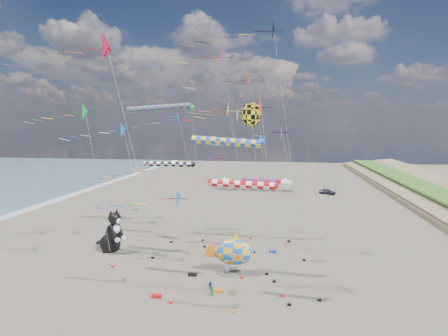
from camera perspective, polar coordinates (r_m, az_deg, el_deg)
ground at (r=31.03m, az=-6.88°, el=-24.22°), size 260.00×260.00×0.00m
delta_kite_0 at (r=31.80m, az=4.01°, el=9.47°), size 9.61×2.27×18.86m
delta_kite_1 at (r=49.95m, az=-2.26°, el=17.48°), size 17.81×3.11×26.98m
delta_kite_2 at (r=50.83m, az=-8.40°, el=7.55°), size 10.54×1.89×17.96m
delta_kite_3 at (r=43.58m, az=-17.89°, el=5.54°), size 11.31×2.01×16.59m
delta_kite_4 at (r=46.80m, az=3.16°, el=13.79°), size 14.49×2.34×23.13m
delta_kite_5 at (r=45.03m, az=0.33°, el=9.38°), size 11.85×2.57×19.50m
delta_kite_6 at (r=32.78m, az=-18.17°, el=17.50°), size 13.41×2.46×23.75m
delta_kite_7 at (r=42.25m, az=7.85°, el=20.89°), size 13.46×2.71×27.88m
delta_kite_8 at (r=31.36m, az=7.97°, el=5.11°), size 9.35×1.62×16.31m
delta_kite_9 at (r=30.10m, az=-7.75°, el=-5.27°), size 10.73×1.79×10.99m
delta_kite_10 at (r=42.22m, az=-23.62°, el=8.11°), size 10.60×2.21×18.72m
delta_kite_11 at (r=49.64m, az=-15.25°, el=-0.98°), size 10.80×1.56×10.64m
delta_kite_12 at (r=43.64m, az=-1.88°, el=1.12°), size 10.08×1.62×12.84m
windsock_0 at (r=48.96m, az=-10.09°, el=9.56°), size 10.81×0.92×18.88m
windsock_1 at (r=48.35m, az=6.46°, el=-2.17°), size 6.64×0.69×8.83m
windsock_2 at (r=35.03m, az=1.04°, el=4.22°), size 8.73×0.83×14.85m
windsock_3 at (r=46.11m, az=-8.62°, el=0.55°), size 8.21×0.69×11.38m
windsock_4 at (r=30.69m, az=3.42°, el=-2.83°), size 7.58×0.69×11.25m
angelfish_kite at (r=38.47m, az=4.16°, el=8.48°), size 3.74×3.02×18.54m
cat_inflatable at (r=47.34m, az=-17.85°, el=-9.63°), size 4.63×3.51×5.60m
fish_inflatable at (r=38.76m, az=1.53°, el=-13.54°), size 5.72×2.17×4.65m
person_adult at (r=38.49m, az=0.35°, el=-16.17°), size 0.75×0.57×1.85m
child_green at (r=34.91m, az=-2.05°, el=-19.41°), size 0.66×0.63×1.08m
child_blue at (r=35.98m, az=-2.28°, el=-18.63°), size 0.63×0.53×1.01m
kite_bag_0 at (r=35.42m, az=-10.92°, el=-19.83°), size 0.90×0.44×0.30m
kite_bag_1 at (r=39.28m, az=-5.21°, el=-16.94°), size 0.90×0.44×0.30m
kite_bag_2 at (r=35.79m, az=-0.96°, el=-19.40°), size 0.90×0.44×0.30m
kite_bag_3 at (r=45.97m, az=7.99°, el=-13.34°), size 0.90×0.44×0.30m
tent_row at (r=86.66m, az=5.06°, el=-1.64°), size 19.20×4.20×3.80m
parked_car at (r=85.62m, az=16.54°, el=-3.71°), size 4.12×2.96×1.30m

